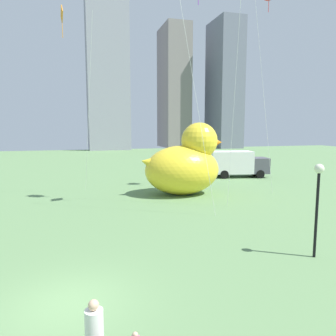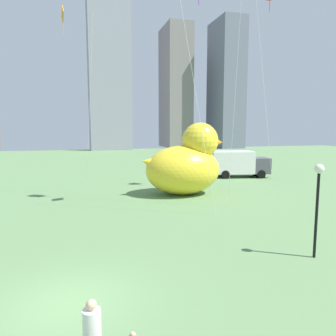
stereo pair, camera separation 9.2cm
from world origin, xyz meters
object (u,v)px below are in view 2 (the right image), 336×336
person_adult (92,332)px  giant_inflatable_duck (186,164)px  lamppost (318,190)px  kite_orange (66,25)px  box_truck (238,164)px

person_adult → giant_inflatable_duck: 19.85m
giant_inflatable_duck → lamppost: 13.94m
person_adult → lamppost: size_ratio=0.43×
giant_inflatable_duck → lamppost: bearing=-85.3°
kite_orange → giant_inflatable_duck: bearing=-9.3°
kite_orange → person_adult: bearing=-87.6°
lamppost → giant_inflatable_duck: bearing=94.7°
person_adult → box_truck: bearing=56.3°
person_adult → giant_inflatable_duck: size_ratio=0.24×
person_adult → box_truck: (16.69, 25.02, 0.50)m
lamppost → kite_orange: bearing=123.6°
lamppost → person_adult: bearing=-156.4°
giant_inflatable_duck → box_truck: (8.44, 7.03, -1.05)m
person_adult → kite_orange: bearing=92.4°
lamppost → box_truck: (7.29, 20.91, -1.48)m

